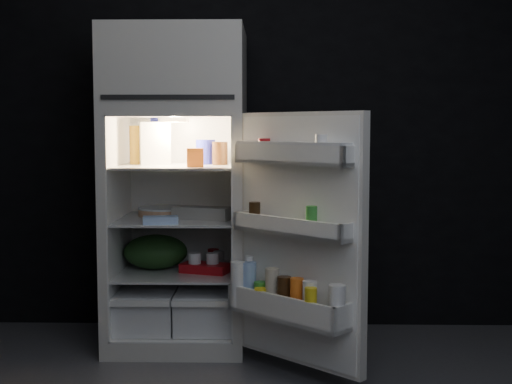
{
  "coord_description": "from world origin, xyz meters",
  "views": [
    {
      "loc": [
        0.17,
        -2.7,
        1.24
      ],
      "look_at": [
        0.09,
        1.0,
        0.9
      ],
      "focal_mm": 50.0,
      "sensor_mm": 36.0,
      "label": 1
    }
  ],
  "objects_px": {
    "fridge_door": "(296,244)",
    "refrigerator": "(178,177)",
    "yogurt_tray": "(205,268)",
    "milk_jug": "(155,143)",
    "egg_carton": "(202,213)"
  },
  "relations": [
    {
      "from": "fridge_door",
      "to": "refrigerator",
      "type": "bearing_deg",
      "value": 135.63
    },
    {
      "from": "fridge_door",
      "to": "yogurt_tray",
      "type": "bearing_deg",
      "value": 131.97
    },
    {
      "from": "milk_jug",
      "to": "fridge_door",
      "type": "bearing_deg",
      "value": -53.56
    },
    {
      "from": "milk_jug",
      "to": "yogurt_tray",
      "type": "xyz_separation_m",
      "value": [
        0.29,
        -0.09,
        -0.69
      ]
    },
    {
      "from": "yogurt_tray",
      "to": "fridge_door",
      "type": "bearing_deg",
      "value": -29.54
    },
    {
      "from": "refrigerator",
      "to": "fridge_door",
      "type": "bearing_deg",
      "value": -44.37
    },
    {
      "from": "fridge_door",
      "to": "egg_carton",
      "type": "relative_size",
      "value": 3.8
    },
    {
      "from": "refrigerator",
      "to": "milk_jug",
      "type": "height_order",
      "value": "refrigerator"
    },
    {
      "from": "refrigerator",
      "to": "yogurt_tray",
      "type": "relative_size",
      "value": 6.75
    },
    {
      "from": "milk_jug",
      "to": "egg_carton",
      "type": "bearing_deg",
      "value": -32.95
    },
    {
      "from": "fridge_door",
      "to": "yogurt_tray",
      "type": "xyz_separation_m",
      "value": [
        -0.49,
        0.54,
        -0.23
      ]
    },
    {
      "from": "fridge_door",
      "to": "milk_jug",
      "type": "height_order",
      "value": "fridge_door"
    },
    {
      "from": "fridge_door",
      "to": "egg_carton",
      "type": "distance_m",
      "value": 0.74
    },
    {
      "from": "egg_carton",
      "to": "yogurt_tray",
      "type": "height_order",
      "value": "egg_carton"
    },
    {
      "from": "milk_jug",
      "to": "egg_carton",
      "type": "relative_size",
      "value": 0.75
    }
  ]
}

